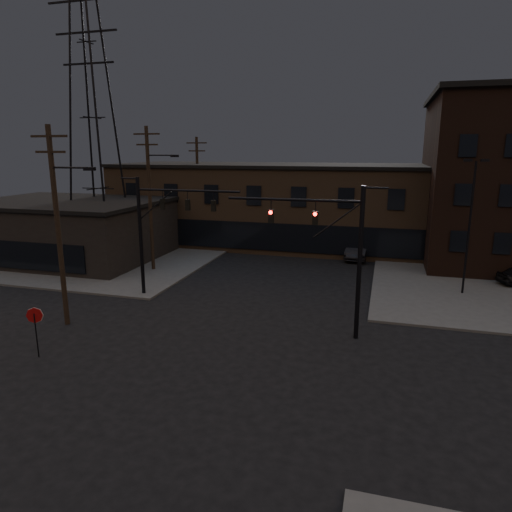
# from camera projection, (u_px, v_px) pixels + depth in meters

# --- Properties ---
(ground) EXTENTS (140.00, 140.00, 0.00)m
(ground) POSITION_uv_depth(u_px,v_px,m) (209.00, 359.00, 21.64)
(ground) COLOR black
(ground) RESTS_ON ground
(sidewalk_nw) EXTENTS (30.00, 30.00, 0.15)m
(sidewalk_nw) POSITION_uv_depth(u_px,v_px,m) (92.00, 243.00, 48.13)
(sidewalk_nw) COLOR #474744
(sidewalk_nw) RESTS_ON ground
(building_row) EXTENTS (40.00, 12.00, 8.00)m
(building_row) POSITION_uv_depth(u_px,v_px,m) (309.00, 207.00, 46.95)
(building_row) COLOR brown
(building_row) RESTS_ON ground
(building_left) EXTENTS (16.00, 12.00, 5.00)m
(building_left) POSITION_uv_depth(u_px,v_px,m) (69.00, 231.00, 41.42)
(building_left) COLOR black
(building_left) RESTS_ON ground
(traffic_signal_near) EXTENTS (7.12, 0.24, 8.00)m
(traffic_signal_near) POSITION_uv_depth(u_px,v_px,m) (338.00, 246.00, 23.30)
(traffic_signal_near) COLOR black
(traffic_signal_near) RESTS_ON ground
(traffic_signal_far) EXTENTS (7.12, 0.24, 8.00)m
(traffic_signal_far) POSITION_uv_depth(u_px,v_px,m) (157.00, 223.00, 29.80)
(traffic_signal_far) COLOR black
(traffic_signal_far) RESTS_ON ground
(stop_sign) EXTENTS (0.72, 0.33, 2.48)m
(stop_sign) POSITION_uv_depth(u_px,v_px,m) (35.00, 321.00, 21.51)
(stop_sign) COLOR black
(stop_sign) RESTS_ON ground
(utility_pole_near) EXTENTS (3.70, 0.28, 11.00)m
(utility_pole_near) POSITION_uv_depth(u_px,v_px,m) (58.00, 222.00, 24.72)
(utility_pole_near) COLOR black
(utility_pole_near) RESTS_ON ground
(utility_pole_mid) EXTENTS (3.70, 0.28, 11.50)m
(utility_pole_mid) POSITION_uv_depth(u_px,v_px,m) (150.00, 196.00, 36.16)
(utility_pole_mid) COLOR black
(utility_pole_mid) RESTS_ON ground
(utility_pole_far) EXTENTS (2.20, 0.28, 11.00)m
(utility_pole_far) POSITION_uv_depth(u_px,v_px,m) (198.00, 188.00, 47.76)
(utility_pole_far) COLOR black
(utility_pole_far) RESTS_ON ground
(transmission_tower) EXTENTS (7.00, 7.00, 25.00)m
(transmission_tower) POSITION_uv_depth(u_px,v_px,m) (92.00, 118.00, 40.49)
(transmission_tower) COLOR black
(transmission_tower) RESTS_ON ground
(lot_light_a) EXTENTS (1.50, 0.28, 9.14)m
(lot_light_a) POSITION_uv_depth(u_px,v_px,m) (471.00, 215.00, 30.01)
(lot_light_a) COLOR black
(lot_light_a) RESTS_ON ground
(car_crossing) EXTENTS (2.09, 5.27, 1.71)m
(car_crossing) POSITION_uv_depth(u_px,v_px,m) (358.00, 249.00, 41.63)
(car_crossing) COLOR black
(car_crossing) RESTS_ON ground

